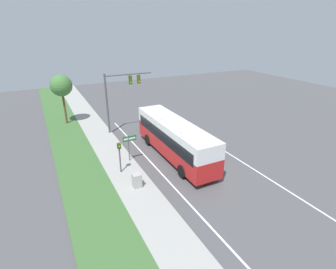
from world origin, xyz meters
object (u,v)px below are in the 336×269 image
signal_gantry (120,91)px  utility_cabinet (137,181)px  bus (175,137)px  pedestrian_signal (120,153)px  street_sign (129,143)px

signal_gantry → utility_cabinet: bearing=-102.7°
utility_cabinet → bus: bearing=33.7°
signal_gantry → utility_cabinet: (-2.55, -11.37, -3.97)m
pedestrian_signal → utility_cabinet: (0.41, -2.62, -1.19)m
pedestrian_signal → street_sign: 2.05m
signal_gantry → pedestrian_signal: (-2.97, -8.76, -2.78)m
street_sign → utility_cabinet: street_sign is taller
pedestrian_signal → signal_gantry: bearing=71.3°
signal_gantry → street_sign: signal_gantry is taller
signal_gantry → pedestrian_signal: 9.66m
signal_gantry → utility_cabinet: size_ratio=6.10×
pedestrian_signal → street_sign: pedestrian_signal is taller
bus → street_sign: size_ratio=4.50×
pedestrian_signal → utility_cabinet: bearing=-81.0°
street_sign → utility_cabinet: size_ratio=2.30×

